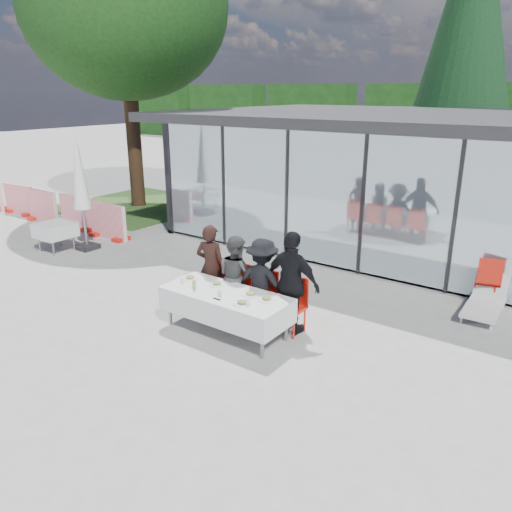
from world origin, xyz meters
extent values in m
plane|color=#A2A099|center=(0.00, 0.00, 0.00)|extent=(90.00, 90.00, 0.00)
cube|color=gray|center=(2.00, 8.00, 0.05)|extent=(14.00, 8.00, 0.10)
cube|color=black|center=(2.00, 11.90, 1.60)|extent=(14.00, 0.20, 3.20)
cube|color=black|center=(-4.90, 8.00, 1.60)|extent=(0.20, 8.00, 3.20)
cube|color=silver|center=(2.00, 4.03, 1.60)|extent=(13.60, 0.06, 3.10)
cube|color=#2D2D30|center=(2.00, 7.60, 3.32)|extent=(14.80, 8.80, 0.24)
cube|color=#262628|center=(-4.80, 4.03, 1.60)|extent=(0.08, 0.10, 3.10)
cube|color=#262628|center=(-2.86, 4.03, 1.60)|extent=(0.08, 0.10, 3.10)
cube|color=#262628|center=(-0.91, 4.03, 1.60)|extent=(0.08, 0.10, 3.10)
cube|color=#262628|center=(1.03, 4.03, 1.60)|extent=(0.08, 0.10, 3.10)
cube|color=#262628|center=(2.97, 4.03, 1.60)|extent=(0.08, 0.10, 3.10)
cube|color=red|center=(-0.50, 6.50, 0.45)|extent=(0.45, 0.45, 0.90)
cube|color=red|center=(1.00, 7.00, 0.45)|extent=(0.45, 0.45, 0.90)
cube|color=red|center=(3.50, 6.50, 0.45)|extent=(0.45, 0.45, 0.90)
cube|color=black|center=(-30.00, 28.00, 2.20)|extent=(6.50, 2.00, 4.40)
cube|color=black|center=(-22.00, 28.00, 2.20)|extent=(6.50, 2.00, 4.40)
cube|color=black|center=(-14.00, 28.00, 2.20)|extent=(6.50, 2.00, 4.40)
cube|color=black|center=(-6.00, 28.00, 2.20)|extent=(6.50, 2.00, 4.40)
cube|color=white|center=(0.37, 0.07, 0.54)|extent=(2.26, 0.96, 0.42)
cylinder|color=gray|center=(-0.63, -0.28, 0.35)|extent=(0.06, 0.06, 0.71)
cylinder|color=gray|center=(1.37, -0.28, 0.35)|extent=(0.06, 0.06, 0.71)
cylinder|color=gray|center=(-0.63, 0.42, 0.35)|extent=(0.06, 0.06, 0.71)
cylinder|color=gray|center=(1.37, 0.42, 0.35)|extent=(0.06, 0.06, 0.71)
imported|color=black|center=(-0.54, 0.75, 0.82)|extent=(0.72, 0.72, 1.65)
cube|color=red|center=(-0.54, 0.73, 0.45)|extent=(0.44, 0.44, 0.05)
cube|color=red|center=(-0.54, 0.93, 0.70)|extent=(0.44, 0.04, 0.55)
cylinder|color=red|center=(-0.72, 0.55, 0.21)|extent=(0.04, 0.04, 0.43)
cylinder|color=red|center=(-0.36, 0.55, 0.21)|extent=(0.04, 0.04, 0.43)
cylinder|color=red|center=(-0.72, 0.91, 0.21)|extent=(0.04, 0.04, 0.43)
cylinder|color=red|center=(-0.36, 0.91, 0.21)|extent=(0.04, 0.04, 0.43)
imported|color=#4C4C4C|center=(0.07, 0.75, 0.77)|extent=(0.95, 0.95, 1.53)
cube|color=red|center=(0.07, 0.73, 0.45)|extent=(0.44, 0.44, 0.05)
cube|color=red|center=(0.07, 0.93, 0.70)|extent=(0.44, 0.04, 0.55)
cylinder|color=red|center=(-0.11, 0.55, 0.21)|extent=(0.04, 0.04, 0.43)
cylinder|color=red|center=(0.25, 0.55, 0.21)|extent=(0.04, 0.04, 0.43)
cylinder|color=red|center=(-0.11, 0.91, 0.21)|extent=(0.04, 0.04, 0.43)
cylinder|color=red|center=(0.25, 0.91, 0.21)|extent=(0.04, 0.04, 0.43)
imported|color=black|center=(0.65, 0.75, 0.79)|extent=(1.10, 1.10, 1.58)
cube|color=red|center=(0.65, 0.73, 0.45)|extent=(0.44, 0.44, 0.05)
cube|color=red|center=(0.65, 0.93, 0.70)|extent=(0.44, 0.04, 0.55)
cylinder|color=red|center=(0.47, 0.55, 0.21)|extent=(0.04, 0.04, 0.43)
cylinder|color=red|center=(0.83, 0.55, 0.21)|extent=(0.04, 0.04, 0.43)
cylinder|color=red|center=(0.47, 0.91, 0.21)|extent=(0.04, 0.04, 0.43)
cylinder|color=red|center=(0.83, 0.91, 0.21)|extent=(0.04, 0.04, 0.43)
imported|color=black|center=(1.26, 0.75, 0.90)|extent=(1.09, 1.09, 1.81)
cube|color=red|center=(1.26, 0.73, 0.45)|extent=(0.44, 0.44, 0.05)
cube|color=red|center=(1.26, 0.93, 0.70)|extent=(0.44, 0.04, 0.55)
cylinder|color=red|center=(1.08, 0.55, 0.21)|extent=(0.04, 0.04, 0.43)
cylinder|color=red|center=(1.44, 0.55, 0.21)|extent=(0.04, 0.04, 0.43)
cylinder|color=red|center=(1.08, 0.91, 0.21)|extent=(0.04, 0.04, 0.43)
cylinder|color=red|center=(1.44, 0.91, 0.21)|extent=(0.04, 0.04, 0.43)
cylinder|color=white|center=(-0.56, 0.19, 0.76)|extent=(0.29, 0.29, 0.01)
ellipsoid|color=tan|center=(-0.56, 0.19, 0.79)|extent=(0.15, 0.15, 0.05)
cylinder|color=white|center=(0.03, 0.25, 0.76)|extent=(0.29, 0.29, 0.01)
ellipsoid|color=#416A27|center=(0.03, 0.25, 0.79)|extent=(0.15, 0.15, 0.05)
cylinder|color=white|center=(0.78, 0.23, 0.76)|extent=(0.29, 0.29, 0.01)
ellipsoid|color=tan|center=(0.78, 0.23, 0.79)|extent=(0.15, 0.15, 0.05)
cylinder|color=white|center=(1.11, 0.22, 0.76)|extent=(0.29, 0.29, 0.01)
ellipsoid|color=#416A27|center=(1.11, 0.22, 0.79)|extent=(0.15, 0.15, 0.05)
cylinder|color=white|center=(0.89, -0.15, 0.76)|extent=(0.29, 0.29, 0.01)
ellipsoid|color=#416A27|center=(0.89, -0.15, 0.79)|extent=(0.15, 0.15, 0.05)
cylinder|color=#81AB47|center=(-0.16, -0.13, 0.83)|extent=(0.06, 0.06, 0.16)
cylinder|color=silver|center=(0.37, -0.09, 0.80)|extent=(0.07, 0.07, 0.10)
cylinder|color=silver|center=(0.98, -0.14, 0.80)|extent=(0.07, 0.07, 0.10)
cylinder|color=silver|center=(-0.52, -0.04, 0.80)|extent=(0.07, 0.07, 0.10)
cube|color=black|center=(0.44, -0.24, 0.76)|extent=(0.14, 0.03, 0.01)
cube|color=white|center=(-6.14, 1.11, 0.56)|extent=(0.86, 0.86, 0.36)
cylinder|color=gray|center=(-6.44, 0.81, 0.36)|extent=(0.05, 0.05, 0.72)
cylinder|color=gray|center=(-5.84, 0.81, 0.36)|extent=(0.05, 0.05, 0.72)
cylinder|color=gray|center=(-6.44, 1.41, 0.36)|extent=(0.05, 0.05, 0.72)
cylinder|color=gray|center=(-5.84, 1.41, 0.36)|extent=(0.05, 0.05, 0.72)
cube|color=red|center=(3.72, 4.06, 0.45)|extent=(0.54, 0.54, 0.05)
cube|color=red|center=(3.77, 3.86, 0.70)|extent=(0.44, 0.15, 0.55)
cylinder|color=red|center=(3.54, 3.88, 0.21)|extent=(0.04, 0.04, 0.43)
cylinder|color=red|center=(3.90, 3.88, 0.21)|extent=(0.04, 0.04, 0.43)
cylinder|color=red|center=(3.54, 4.24, 0.21)|extent=(0.04, 0.04, 0.43)
cylinder|color=red|center=(3.90, 4.24, 0.21)|extent=(0.04, 0.04, 0.43)
cube|color=black|center=(-5.64, 1.65, 0.06)|extent=(0.50, 0.50, 0.12)
cylinder|color=gray|center=(-5.64, 1.65, 1.35)|extent=(0.06, 0.06, 2.70)
cone|color=white|center=(-5.64, 1.65, 2.05)|extent=(0.44, 0.44, 1.90)
cube|color=red|center=(-5.99, 2.66, 0.50)|extent=(1.40, 0.12, 1.00)
cube|color=red|center=(-6.49, 2.66, 0.05)|extent=(0.30, 0.45, 0.10)
cube|color=red|center=(-5.49, 2.66, 0.05)|extent=(0.30, 0.45, 0.10)
cube|color=red|center=(-7.59, 2.81, 0.50)|extent=(1.40, 0.22, 1.00)
cube|color=red|center=(-8.09, 2.81, 0.05)|extent=(0.30, 0.45, 0.10)
cube|color=red|center=(-7.09, 2.81, 0.05)|extent=(0.30, 0.45, 0.10)
cube|color=red|center=(-9.19, 2.66, 0.50)|extent=(1.40, 0.12, 1.00)
cube|color=red|center=(-9.69, 2.66, 0.05)|extent=(0.30, 0.45, 0.10)
cube|color=red|center=(-8.69, 2.66, 0.05)|extent=(0.30, 0.45, 0.10)
cube|color=red|center=(-10.79, 2.81, 0.50)|extent=(1.40, 0.22, 1.00)
cube|color=red|center=(-11.29, 2.81, 0.05)|extent=(0.30, 0.45, 0.10)
cube|color=red|center=(-10.29, 2.81, 0.05)|extent=(0.30, 0.45, 0.10)
cube|color=red|center=(-11.89, 2.66, 0.05)|extent=(0.30, 0.45, 0.10)
cube|color=silver|center=(3.83, 3.40, 0.18)|extent=(0.64, 1.32, 0.08)
cube|color=silver|center=(3.82, 3.95, 0.45)|extent=(0.61, 0.28, 0.54)
cylinder|color=silver|center=(3.58, 2.85, 0.07)|extent=(0.04, 0.04, 0.14)
cylinder|color=silver|center=(4.08, 2.85, 0.07)|extent=(0.04, 0.04, 0.14)
cylinder|color=silver|center=(3.58, 3.95, 0.07)|extent=(0.04, 0.04, 0.14)
cylinder|color=silver|center=(4.08, 3.95, 0.07)|extent=(0.04, 0.04, 0.14)
cylinder|color=#382316|center=(-8.50, 6.00, 2.20)|extent=(0.50, 0.50, 4.40)
ellipsoid|color=black|center=(-8.50, 6.00, 6.50)|extent=(7.04, 6.40, 5.76)
cylinder|color=#382316|center=(0.50, 13.00, 1.00)|extent=(0.44, 0.44, 2.00)
cone|color=black|center=(0.50, 13.00, 6.00)|extent=(4.00, 4.00, 9.00)
cube|color=#385926|center=(-8.50, 6.00, 0.01)|extent=(5.00, 5.00, 0.02)
camera|label=1|loc=(5.33, -5.96, 4.01)|focal=35.00mm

